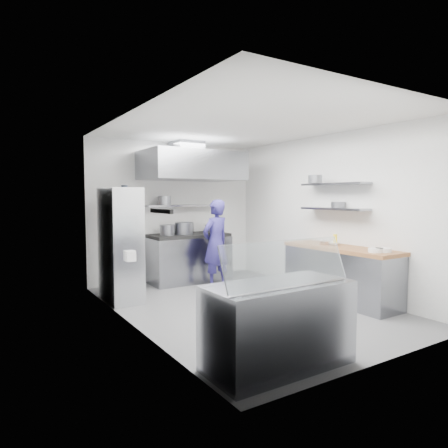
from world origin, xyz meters
TOP-DOWN VIEW (x-y plane):
  - floor at (0.00, 0.00)m, footprint 5.00×5.00m
  - ceiling at (0.00, 0.00)m, footprint 5.00×5.00m
  - wall_back at (0.00, 2.50)m, footprint 3.60×2.80m
  - wall_front at (0.00, -2.50)m, footprint 3.60×2.80m
  - wall_left at (-1.80, 0.00)m, footprint 2.80×5.00m
  - wall_right at (1.80, 0.00)m, footprint 2.80×5.00m
  - gas_range at (0.10, 2.10)m, footprint 1.60×0.80m
  - cooktop at (0.10, 2.10)m, footprint 1.57×0.78m
  - stock_pot_left at (-0.35, 2.11)m, footprint 0.30×0.30m
  - stock_pot_mid at (-0.00, 2.08)m, footprint 0.37×0.37m
  - stock_pot_right at (0.69, 2.21)m, footprint 0.24×0.24m
  - over_range_shelf at (0.10, 2.34)m, footprint 1.60×0.30m
  - shelf_pot_a at (-0.36, 2.22)m, footprint 0.25×0.25m
  - extractor_hood at (0.10, 1.93)m, footprint 1.90×1.15m
  - hood_duct at (0.10, 2.15)m, footprint 0.55×0.55m
  - red_firebox at (-1.25, 2.44)m, footprint 0.22×0.10m
  - chef at (0.28, 1.34)m, footprint 0.68×0.53m
  - wire_rack at (-1.53, 1.34)m, footprint 0.50×0.90m
  - rack_bin_a at (-1.53, 0.89)m, footprint 0.14×0.18m
  - rack_bin_b at (-1.53, 1.45)m, footprint 0.13×0.17m
  - rack_jar at (-1.48, 1.23)m, footprint 0.10×0.10m
  - knife_strip at (-1.78, -0.90)m, footprint 0.04×0.55m
  - prep_counter_base at (1.48, -0.60)m, footprint 0.62×2.00m
  - prep_counter_top at (1.48, -0.60)m, footprint 0.65×2.04m
  - plate_stack_a at (1.49, -1.39)m, footprint 0.23×0.23m
  - plate_stack_b at (1.38, -1.34)m, footprint 0.22×0.22m
  - copper_pan at (1.40, -0.33)m, footprint 0.16×0.16m
  - squeeze_bottle at (1.55, -0.42)m, footprint 0.07×0.07m
  - mixing_bowl at (1.51, -0.42)m, footprint 0.26×0.26m
  - wall_shelf_lower at (1.64, -0.30)m, footprint 0.30×1.30m
  - wall_shelf_upper at (1.64, -0.30)m, footprint 0.30×1.30m
  - shelf_pot_c at (1.71, -0.33)m, footprint 0.24×0.24m
  - shelf_pot_d at (1.50, 0.01)m, footprint 0.24×0.24m
  - display_case at (-1.00, -2.00)m, footprint 1.50×0.70m
  - display_glass at (-1.00, -2.12)m, footprint 1.47×0.19m

SIDE VIEW (x-z plane):
  - floor at x=0.00m, z-range 0.00..0.00m
  - prep_counter_base at x=1.48m, z-range 0.00..0.84m
  - display_case at x=-1.00m, z-range 0.00..0.85m
  - gas_range at x=0.10m, z-range 0.00..0.90m
  - rack_bin_a at x=-1.53m, z-range 0.72..0.88m
  - chef at x=0.28m, z-range 0.00..1.65m
  - prep_counter_top at x=1.48m, z-range 0.84..0.90m
  - mixing_bowl at x=1.51m, z-range 0.90..0.95m
  - wire_rack at x=-1.53m, z-range 0.00..1.85m
  - cooktop at x=0.10m, z-range 0.90..0.96m
  - plate_stack_a at x=1.49m, z-range 0.90..0.96m
  - plate_stack_b at x=1.38m, z-range 0.90..0.96m
  - copper_pan at x=1.40m, z-range 0.90..0.96m
  - squeeze_bottle at x=1.55m, z-range 0.90..1.08m
  - stock_pot_right at x=0.69m, z-range 0.96..1.12m
  - stock_pot_left at x=-0.35m, z-range 0.96..1.16m
  - display_glass at x=-1.00m, z-range 0.86..1.28m
  - stock_pot_mid at x=0.00m, z-range 0.96..1.20m
  - rack_bin_b at x=-1.53m, z-range 1.23..1.37m
  - wall_back at x=0.00m, z-range 1.39..1.41m
  - wall_front at x=0.00m, z-range 1.39..1.41m
  - wall_left at x=-1.80m, z-range 1.39..1.41m
  - wall_right at x=1.80m, z-range 1.39..1.41m
  - red_firebox at x=-1.25m, z-range 1.29..1.55m
  - wall_shelf_lower at x=1.64m, z-range 1.48..1.52m
  - over_range_shelf at x=0.10m, z-range 1.50..1.54m
  - knife_strip at x=-1.78m, z-range 1.53..1.57m
  - shelf_pot_c at x=1.71m, z-range 1.52..1.62m
  - shelf_pot_a at x=-0.36m, z-range 1.54..1.72m
  - rack_jar at x=-1.48m, z-range 1.71..1.89m
  - wall_shelf_upper at x=1.64m, z-range 1.90..1.94m
  - shelf_pot_d at x=1.50m, z-range 1.94..2.08m
  - extractor_hood at x=0.10m, z-range 2.02..2.57m
  - hood_duct at x=0.10m, z-range 2.56..2.80m
  - ceiling at x=0.00m, z-range 2.80..2.80m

